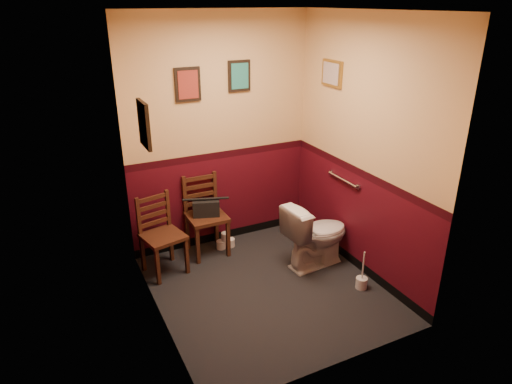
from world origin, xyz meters
The scene contains 17 objects.
floor centered at (0.00, 0.00, 0.00)m, with size 2.20×2.40×0.00m, color black.
ceiling centered at (0.00, 0.00, 2.70)m, with size 2.20×2.40×0.00m, color silver.
wall_back centered at (0.00, 1.20, 1.35)m, with size 2.20×2.70×0.00m, color #460915.
wall_front centered at (0.00, -1.20, 1.35)m, with size 2.20×2.70×0.00m, color #460915.
wall_left centered at (-1.10, 0.00, 1.35)m, with size 2.40×2.70×0.00m, color #460915.
wall_right centered at (1.10, 0.00, 1.35)m, with size 2.40×2.70×0.00m, color #460915.
grab_bar centered at (1.07, 0.25, 0.95)m, with size 0.05×0.56×0.06m.
framed_print_back_a centered at (-0.35, 1.18, 1.95)m, with size 0.28×0.04×0.36m.
framed_print_back_b centered at (0.25, 1.18, 2.00)m, with size 0.26×0.04×0.34m.
framed_print_left centered at (-1.08, 0.10, 1.85)m, with size 0.04×0.30×0.38m.
framed_print_right centered at (1.08, 0.60, 2.05)m, with size 0.04×0.34×0.28m.
toilet centered at (0.72, 0.19, 0.37)m, with size 0.42×0.76×0.74m, color white.
toilet_brush centered at (0.89, -0.42, 0.07)m, with size 0.12×0.12×0.43m.
chair_left centered at (-0.86, 0.82, 0.44)m, with size 0.49×0.49×0.87m.
chair_right centered at (-0.28, 1.02, 0.47)m, with size 0.43×0.43×0.93m.
handbag centered at (-0.28, 0.97, 0.58)m, with size 0.33×0.24×0.22m.
tp_stack centered at (-0.05, 0.98, 0.08)m, with size 0.23×0.12×0.20m.
Camera 1 is at (-1.86, -3.53, 2.78)m, focal length 32.00 mm.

